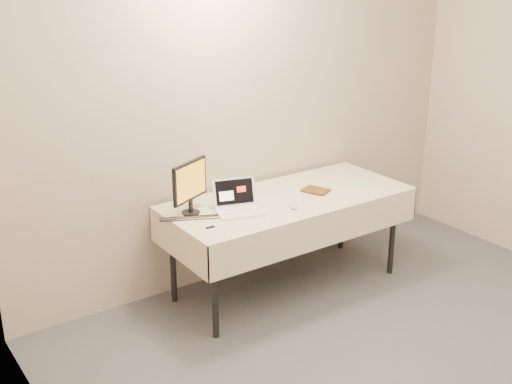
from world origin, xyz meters
TOP-DOWN VIEW (x-y plane):
  - back_wall at (0.00, 2.50)m, footprint 4.00×0.10m
  - table at (0.00, 2.05)m, footprint 1.86×0.81m
  - laptop at (-0.46, 2.03)m, footprint 0.37×0.35m
  - monitor at (-0.75, 2.17)m, footprint 0.34×0.18m
  - book at (0.17, 1.99)m, footprint 0.14×0.07m
  - alarm_clock at (-0.24, 2.33)m, footprint 0.13×0.07m
  - clicker at (-0.11, 1.84)m, footprint 0.07×0.11m
  - paper_form at (0.66, 1.93)m, footprint 0.20×0.29m
  - usb_dongle at (-0.77, 1.87)m, footprint 0.06×0.02m

SIDE VIEW (x-z plane):
  - table at x=0.00m, z-range 0.31..1.05m
  - paper_form at x=0.66m, z-range 0.74..0.74m
  - usb_dongle at x=-0.77m, z-range 0.74..0.75m
  - clicker at x=-0.11m, z-range 0.74..0.76m
  - alarm_clock at x=-0.24m, z-range 0.74..0.79m
  - laptop at x=-0.46m, z-range 0.68..0.89m
  - book at x=0.17m, z-range 0.74..0.93m
  - monitor at x=-0.75m, z-range 0.77..1.14m
  - back_wall at x=0.00m, z-range 0.00..2.70m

